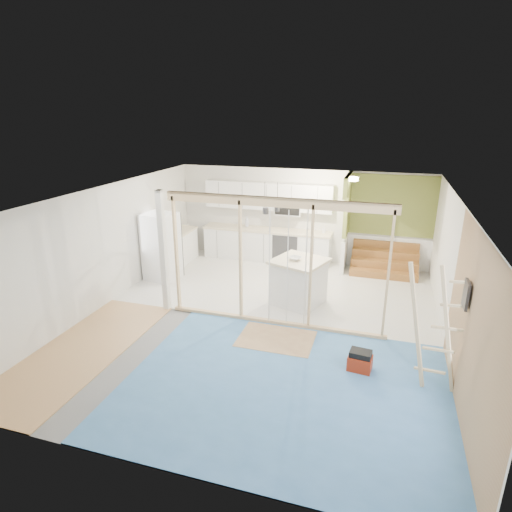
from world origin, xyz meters
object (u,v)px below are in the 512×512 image
(island, at_px, (299,282))
(ladder, at_px, (436,328))
(fridge, at_px, (162,247))
(toolbox, at_px, (360,361))

(island, distance_m, ladder, 3.53)
(fridge, xyz_separation_m, island, (3.59, -0.43, -0.35))
(island, bearing_deg, fridge, -167.83)
(toolbox, xyz_separation_m, ladder, (1.05, -0.11, 0.84))
(fridge, relative_size, toolbox, 4.17)
(fridge, bearing_deg, ladder, -15.75)
(ladder, bearing_deg, toolbox, -161.63)
(fridge, relative_size, island, 1.28)
(toolbox, distance_m, ladder, 1.35)
(island, relative_size, ladder, 0.68)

